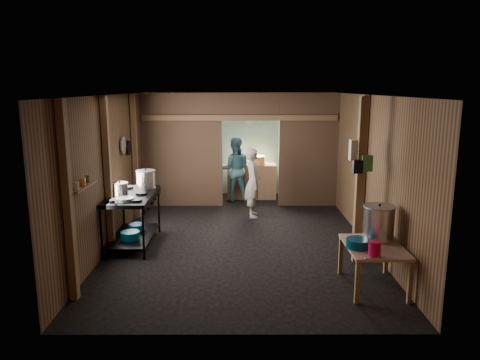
{
  "coord_description": "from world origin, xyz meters",
  "views": [
    {
      "loc": [
        -0.02,
        -8.16,
        2.74
      ],
      "look_at": [
        0.0,
        -0.2,
        1.1
      ],
      "focal_mm": 34.04,
      "sensor_mm": 36.0,
      "label": 1
    }
  ],
  "objects_px": {
    "yellow_tub": "(258,160)",
    "cook": "(253,182)",
    "gas_range": "(133,220)",
    "pink_bucket": "(375,248)",
    "prep_table": "(373,267)",
    "stock_pot": "(379,224)",
    "stove_pot_large": "(146,180)"
  },
  "relations": [
    {
      "from": "yellow_tub",
      "to": "cook",
      "type": "xyz_separation_m",
      "value": [
        -0.16,
        -1.67,
        -0.21
      ]
    },
    {
      "from": "gas_range",
      "to": "pink_bucket",
      "type": "relative_size",
      "value": 8.11
    },
    {
      "from": "prep_table",
      "to": "stock_pot",
      "type": "xyz_separation_m",
      "value": [
        0.12,
        0.24,
        0.54
      ]
    },
    {
      "from": "stock_pot",
      "to": "stove_pot_large",
      "type": "bearing_deg",
      "value": 151.64
    },
    {
      "from": "stock_pot",
      "to": "cook",
      "type": "distance_m",
      "value": 3.71
    },
    {
      "from": "prep_table",
      "to": "cook",
      "type": "height_order",
      "value": "cook"
    },
    {
      "from": "gas_range",
      "to": "stove_pot_large",
      "type": "distance_m",
      "value": 0.79
    },
    {
      "from": "gas_range",
      "to": "prep_table",
      "type": "height_order",
      "value": "gas_range"
    },
    {
      "from": "stove_pot_large",
      "to": "stock_pot",
      "type": "relative_size",
      "value": 0.69
    },
    {
      "from": "stock_pot",
      "to": "cook",
      "type": "bearing_deg",
      "value": 116.73
    },
    {
      "from": "prep_table",
      "to": "cook",
      "type": "distance_m",
      "value": 3.9
    },
    {
      "from": "prep_table",
      "to": "stock_pot",
      "type": "height_order",
      "value": "stock_pot"
    },
    {
      "from": "prep_table",
      "to": "stock_pot",
      "type": "relative_size",
      "value": 2.0
    },
    {
      "from": "stove_pot_large",
      "to": "gas_range",
      "type": "bearing_deg",
      "value": -110.12
    },
    {
      "from": "stove_pot_large",
      "to": "cook",
      "type": "distance_m",
      "value": 2.42
    },
    {
      "from": "stock_pot",
      "to": "cook",
      "type": "xyz_separation_m",
      "value": [
        -1.67,
        3.31,
        -0.11
      ]
    },
    {
      "from": "stove_pot_large",
      "to": "pink_bucket",
      "type": "relative_size",
      "value": 1.85
    },
    {
      "from": "gas_range",
      "to": "yellow_tub",
      "type": "relative_size",
      "value": 4.15
    },
    {
      "from": "yellow_tub",
      "to": "cook",
      "type": "relative_size",
      "value": 0.25
    },
    {
      "from": "prep_table",
      "to": "cook",
      "type": "relative_size",
      "value": 0.7
    },
    {
      "from": "pink_bucket",
      "to": "stove_pot_large",
      "type": "bearing_deg",
      "value": 142.95
    },
    {
      "from": "prep_table",
      "to": "pink_bucket",
      "type": "bearing_deg",
      "value": -106.56
    },
    {
      "from": "stove_pot_large",
      "to": "stock_pot",
      "type": "distance_m",
      "value": 4.16
    },
    {
      "from": "gas_range",
      "to": "stove_pot_large",
      "type": "relative_size",
      "value": 4.38
    },
    {
      "from": "cook",
      "to": "yellow_tub",
      "type": "bearing_deg",
      "value": -9.27
    },
    {
      "from": "gas_range",
      "to": "cook",
      "type": "relative_size",
      "value": 1.05
    },
    {
      "from": "gas_range",
      "to": "stock_pot",
      "type": "xyz_separation_m",
      "value": [
        3.83,
        -1.51,
        0.39
      ]
    },
    {
      "from": "stock_pot",
      "to": "pink_bucket",
      "type": "distance_m",
      "value": 0.67
    },
    {
      "from": "gas_range",
      "to": "pink_bucket",
      "type": "bearing_deg",
      "value": -30.56
    },
    {
      "from": "gas_range",
      "to": "prep_table",
      "type": "bearing_deg",
      "value": -25.23
    },
    {
      "from": "prep_table",
      "to": "cook",
      "type": "bearing_deg",
      "value": 113.61
    },
    {
      "from": "pink_bucket",
      "to": "cook",
      "type": "distance_m",
      "value": 4.18
    }
  ]
}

